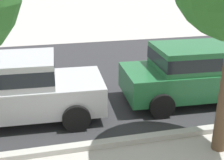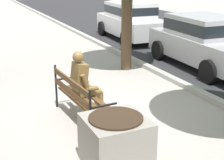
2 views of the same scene
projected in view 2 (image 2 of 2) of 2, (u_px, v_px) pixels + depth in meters
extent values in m
plane|color=#ADA8A0|center=(84.00, 114.00, 6.93)|extent=(80.00, 80.00, 0.00)
cube|color=#B2AFA8|center=(197.00, 91.00, 8.04)|extent=(60.00, 0.20, 0.12)
cube|color=brown|center=(76.00, 100.00, 6.43)|extent=(1.70, 0.22, 0.04)
cube|color=brown|center=(84.00, 98.00, 6.51)|extent=(1.70, 0.22, 0.04)
cube|color=brown|center=(92.00, 97.00, 6.59)|extent=(1.70, 0.22, 0.04)
cube|color=brown|center=(71.00, 93.00, 6.34)|extent=(1.70, 0.15, 0.11)
cube|color=brown|center=(71.00, 82.00, 6.27)|extent=(1.70, 0.15, 0.11)
cylinder|color=black|center=(77.00, 94.00, 7.41)|extent=(0.04, 0.04, 0.45)
cylinder|color=black|center=(56.00, 86.00, 7.12)|extent=(0.04, 0.04, 0.95)
cube|color=black|center=(68.00, 78.00, 7.20)|extent=(0.07, 0.48, 0.03)
cylinder|color=black|center=(115.00, 124.00, 5.94)|extent=(0.04, 0.04, 0.45)
cylinder|color=black|center=(90.00, 116.00, 5.65)|extent=(0.04, 0.04, 0.95)
cube|color=black|center=(104.00, 106.00, 5.72)|extent=(0.07, 0.48, 0.03)
cube|color=olive|center=(84.00, 90.00, 6.63)|extent=(0.36, 0.34, 0.16)
cube|color=olive|center=(79.00, 76.00, 6.48)|extent=(0.38, 0.32, 0.55)
sphere|color=olive|center=(78.00, 57.00, 6.36)|extent=(0.22, 0.22, 0.22)
cylinder|color=olive|center=(76.00, 75.00, 6.69)|extent=(0.10, 0.19, 0.29)
cylinder|color=olive|center=(82.00, 82.00, 6.82)|extent=(0.10, 0.27, 0.10)
cylinder|color=olive|center=(85.00, 81.00, 6.33)|extent=(0.10, 0.19, 0.29)
cylinder|color=olive|center=(92.00, 89.00, 6.43)|extent=(0.10, 0.27, 0.10)
cylinder|color=olive|center=(89.00, 90.00, 6.78)|extent=(0.16, 0.37, 0.14)
cylinder|color=olive|center=(97.00, 101.00, 6.95)|extent=(0.11, 0.11, 0.50)
cube|color=olive|center=(100.00, 109.00, 7.04)|extent=(0.13, 0.25, 0.07)
cylinder|color=olive|center=(93.00, 92.00, 6.63)|extent=(0.16, 0.37, 0.14)
cylinder|color=olive|center=(101.00, 103.00, 6.80)|extent=(0.11, 0.11, 0.50)
cube|color=olive|center=(103.00, 112.00, 6.89)|extent=(0.13, 0.25, 0.07)
cube|color=olive|center=(108.00, 112.00, 6.79)|extent=(0.29, 0.20, 0.16)
cube|color=gray|center=(116.00, 142.00, 4.98)|extent=(0.90, 0.90, 0.77)
cylinder|color=#38281C|center=(116.00, 118.00, 4.85)|extent=(0.81, 0.81, 0.03)
cylinder|color=brown|center=(127.00, 29.00, 9.72)|extent=(0.32, 0.32, 2.43)
cube|color=silver|center=(131.00, 25.00, 14.30)|extent=(4.17, 1.89, 0.70)
cube|color=silver|center=(130.00, 10.00, 14.23)|extent=(2.20, 1.66, 0.60)
cube|color=black|center=(130.00, 10.00, 14.23)|extent=(2.21, 1.68, 0.33)
cylinder|color=black|center=(164.00, 36.00, 13.52)|extent=(0.65, 0.25, 0.64)
cylinder|color=black|center=(126.00, 39.00, 12.92)|extent=(0.65, 0.25, 0.64)
cylinder|color=black|center=(136.00, 26.00, 15.87)|extent=(0.65, 0.25, 0.64)
cylinder|color=black|center=(102.00, 28.00, 15.27)|extent=(0.65, 0.25, 0.64)
cube|color=#B7B7BC|center=(205.00, 48.00, 10.09)|extent=(4.17, 1.89, 0.70)
cube|color=#B7B7BC|center=(204.00, 26.00, 10.02)|extent=(2.20, 1.66, 0.60)
cube|color=black|center=(204.00, 26.00, 10.02)|extent=(2.21, 1.68, 0.33)
cylinder|color=black|center=(209.00, 72.00, 8.71)|extent=(0.65, 0.25, 0.64)
cylinder|color=black|center=(201.00, 46.00, 11.66)|extent=(0.65, 0.25, 0.64)
cylinder|color=black|center=(159.00, 50.00, 11.06)|extent=(0.65, 0.25, 0.64)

